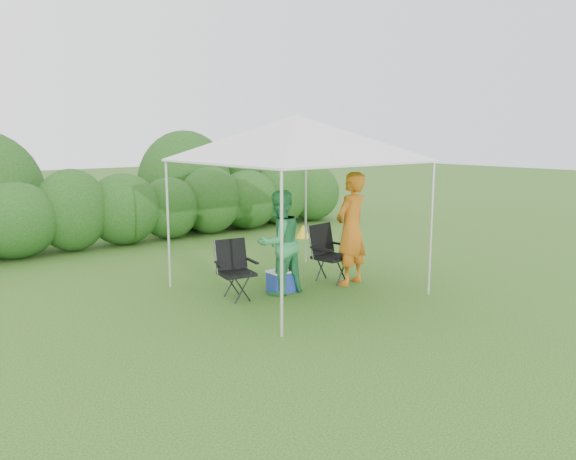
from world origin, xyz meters
TOP-DOWN VIEW (x-y plane):
  - ground at (0.00, 0.00)m, footprint 70.00×70.00m
  - hedge at (0.15, 6.00)m, footprint 12.05×1.53m
  - canopy at (0.00, 0.50)m, footprint 3.10×3.10m
  - chair_right at (0.80, 0.62)m, footprint 0.67×0.62m
  - chair_left at (-1.00, 0.81)m, footprint 0.64×0.60m
  - man at (0.99, 0.25)m, footprint 0.78×0.59m
  - woman at (-0.31, 0.55)m, footprint 0.82×0.65m
  - cooler at (-0.24, 0.59)m, footprint 0.44×0.33m
  - bottle at (-0.18, 0.55)m, footprint 0.06×0.06m
  - lawn_toy at (3.27, 3.98)m, footprint 0.63×0.53m

SIDE VIEW (x-z plane):
  - ground at x=0.00m, z-range 0.00..0.00m
  - lawn_toy at x=3.27m, z-range -0.01..0.31m
  - cooler at x=-0.24m, z-range 0.00..0.37m
  - bottle at x=-0.18m, z-range 0.36..0.60m
  - chair_left at x=-1.00m, z-range 0.06..0.97m
  - chair_right at x=0.80m, z-range 0.07..1.06m
  - hedge at x=0.15m, z-range -0.07..1.73m
  - woman at x=-0.31m, z-range 0.00..1.67m
  - man at x=0.99m, z-range 0.00..1.92m
  - canopy at x=0.00m, z-range 1.05..3.88m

